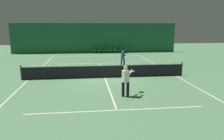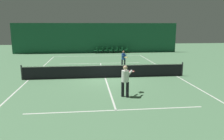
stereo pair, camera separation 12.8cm
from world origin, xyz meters
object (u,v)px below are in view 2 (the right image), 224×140
Objects in this scene: courtside_chair_2 at (106,50)px; courtside_chair_4 at (116,50)px; player_far at (124,58)px; courtside_chair_6 at (126,50)px; courtside_chair_1 at (101,50)px; courtside_chair_3 at (111,50)px; courtside_chair_5 at (121,50)px; player_near at (125,79)px; tennis_net at (105,71)px; courtside_chair_0 at (96,50)px.

courtside_chair_4 is (1.41, 0.00, 0.00)m from courtside_chair_2.
courtside_chair_6 is at bearing 165.20° from player_far.
courtside_chair_2 is at bearing 90.00° from courtside_chair_1.
courtside_chair_5 is at bearing 90.00° from courtside_chair_3.
courtside_chair_3 is (1.41, 0.00, 0.00)m from courtside_chair_1.
courtside_chair_2 is (0.53, 19.14, -0.53)m from player_near.
courtside_chair_3 is 1.00× the size of courtside_chair_5.
tennis_net is 15.02m from courtside_chair_5.
player_near is at bearing -7.90° from courtside_chair_5.
courtside_chair_0 is at bearing -90.00° from courtside_chair_6.
tennis_net is 14.29× the size of courtside_chair_0.
courtside_chair_4 and courtside_chair_6 have the same top height.
courtside_chair_4 is 1.41m from courtside_chair_6.
courtside_chair_0 and courtside_chair_1 have the same top height.
courtside_chair_3 is (2.12, 0.00, 0.00)m from courtside_chair_0.
tennis_net is 15.20m from courtside_chair_6.
courtside_chair_0 is 3.54m from courtside_chair_5.
player_near is 2.07× the size of courtside_chair_2.
courtside_chair_0 is 1.00× the size of courtside_chair_2.
courtside_chair_6 is at bearing 90.00° from courtside_chair_4.
player_far reaches higher than courtside_chair_6.
tennis_net is 14.64m from courtside_chair_1.
courtside_chair_1 is (0.58, 14.63, -0.03)m from tennis_net.
courtside_chair_3 is (0.02, 10.92, -0.43)m from player_far.
courtside_chair_4 is (2.70, 14.63, -0.03)m from tennis_net.
player_near is 19.19m from courtside_chair_3.
player_near is at bearing -9.96° from courtside_chair_6.
player_far is at bearing 61.91° from tennis_net.
courtside_chair_2 is 1.00× the size of courtside_chair_5.
courtside_chair_0 and courtside_chair_6 have the same top height.
courtside_chair_2 is at bearing 90.00° from courtside_chair_0.
courtside_chair_0 and courtside_chair_2 have the same top height.
courtside_chair_4 is (0.71, 0.00, 0.00)m from courtside_chair_3.
courtside_chair_4 is at bearing 90.00° from courtside_chair_0.
courtside_chair_3 and courtside_chair_5 have the same top height.
player_far is 1.86× the size of courtside_chair_2.
tennis_net is at bearing -5.02° from courtside_chair_2.
player_far reaches higher than courtside_chair_4.
courtside_chair_2 and courtside_chair_4 have the same top height.
player_far is at bearing 7.30° from courtside_chair_1.
tennis_net is at bearing -10.46° from courtside_chair_4.
courtside_chair_5 is at bearing 90.00° from courtside_chair_1.
courtside_chair_0 is (-0.88, 19.14, -0.53)m from player_near.
courtside_chair_3 is at bearing 90.00° from courtside_chair_1.
courtside_chair_4 is (1.95, 19.14, -0.53)m from player_near.
courtside_chair_4 is 1.00× the size of courtside_chair_5.
courtside_chair_2 is at bearing -90.00° from courtside_chair_4.
courtside_chair_1 is (-1.40, 10.92, -0.43)m from player_far.
player_near is 19.25m from courtside_chair_4.
courtside_chair_6 is (3.36, 19.14, -0.53)m from player_near.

